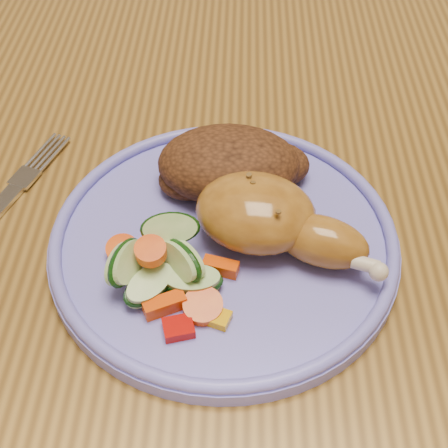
# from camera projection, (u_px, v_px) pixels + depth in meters

# --- Properties ---
(dining_table) EXTENTS (0.90, 1.40, 0.75)m
(dining_table) POSITION_uv_depth(u_px,v_px,m) (311.00, 199.00, 0.64)
(dining_table) COLOR brown
(dining_table) RESTS_ON ground
(chair_far) EXTENTS (0.42, 0.42, 0.91)m
(chair_far) POSITION_uv_depth(u_px,v_px,m) (281.00, 33.00, 1.19)
(chair_far) COLOR #4C2D16
(chair_far) RESTS_ON ground
(plate) EXTENTS (0.27, 0.27, 0.01)m
(plate) POSITION_uv_depth(u_px,v_px,m) (224.00, 243.00, 0.48)
(plate) COLOR #706ED9
(plate) RESTS_ON dining_table
(plate_rim) EXTENTS (0.26, 0.26, 0.01)m
(plate_rim) POSITION_uv_depth(u_px,v_px,m) (224.00, 233.00, 0.47)
(plate_rim) COLOR #706ED9
(plate_rim) RESTS_ON plate
(chicken_leg) EXTENTS (0.14, 0.10, 0.05)m
(chicken_leg) POSITION_uv_depth(u_px,v_px,m) (271.00, 219.00, 0.46)
(chicken_leg) COLOR #A46B22
(chicken_leg) RESTS_ON plate
(rice_pilaf) EXTENTS (0.12, 0.08, 0.05)m
(rice_pilaf) POSITION_uv_depth(u_px,v_px,m) (232.00, 165.00, 0.50)
(rice_pilaf) COLOR #4D2913
(rice_pilaf) RESTS_ON plate
(vegetable_pile) EXTENTS (0.10, 0.10, 0.05)m
(vegetable_pile) POSITION_uv_depth(u_px,v_px,m) (166.00, 268.00, 0.44)
(vegetable_pile) COLOR #A50A05
(vegetable_pile) RESTS_ON plate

